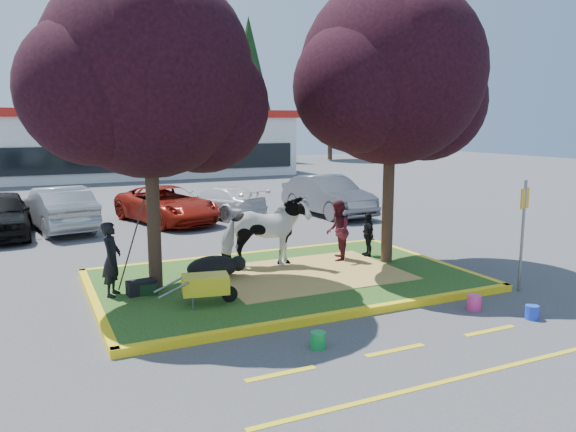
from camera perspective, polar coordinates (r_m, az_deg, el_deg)
name	(u,v)px	position (r m, az deg, el deg)	size (l,w,h in m)	color
ground	(285,283)	(12.76, -0.35, -6.82)	(90.00, 90.00, 0.00)	#424244
median_island	(285,280)	(12.74, -0.35, -6.49)	(8.00, 5.00, 0.15)	#1E4716
curb_near	(343,315)	(10.56, 5.62, -9.95)	(8.30, 0.16, 0.15)	yellow
curb_far	(244,256)	(15.04, -4.49, -4.03)	(8.30, 0.16, 0.15)	yellow
curb_left	(95,304)	(11.70, -19.01, -8.48)	(0.16, 5.30, 0.15)	yellow
curb_right	(429,261)	(14.86, 14.12, -4.46)	(0.16, 5.30, 0.15)	yellow
straw_bedding	(308,273)	(12.97, 2.07, -5.84)	(4.20, 3.00, 0.01)	tan
tree_purple_left	(149,83)	(11.76, -13.91, 13.01)	(5.06, 4.20, 6.51)	black
tree_purple_right	(393,81)	(13.91, 10.60, 13.36)	(5.30, 4.40, 6.82)	black
fire_lane_stripe_a	(281,374)	(8.39, -0.73, -15.74)	(1.10, 0.12, 0.01)	yellow
fire_lane_stripe_b	(395,350)	(9.33, 10.84, -13.24)	(1.10, 0.12, 0.01)	yellow
fire_lane_stripe_c	(490,331)	(10.56, 19.83, -10.90)	(1.10, 0.12, 0.01)	yellow
fire_lane_long	(446,381)	(8.48, 15.78, -15.85)	(6.00, 0.10, 0.01)	yellow
retail_building	(139,142)	(39.77, -14.93, 7.24)	(20.40, 8.40, 4.40)	silver
treeline	(104,71)	(49.32, -18.20, 13.84)	(46.58, 7.80, 14.63)	black
cow	(265,232)	(13.28, -2.34, -1.66)	(0.93, 2.05, 1.73)	white
calf	(213,267)	(12.61, -7.62, -5.19)	(1.19, 0.67, 0.51)	black
handler	(112,259)	(11.73, -17.49, -4.20)	(0.54, 0.36, 1.49)	black
visitor_a	(338,231)	(14.08, 5.06, -1.50)	(0.74, 0.57, 1.52)	#4A151F
visitor_b	(368,235)	(14.66, 8.12, -1.88)	(0.67, 0.28, 1.14)	black
wheelbarrow	(206,285)	(10.79, -8.35, -6.90)	(1.57, 0.67, 0.59)	black
gear_bag_dark	(141,287)	(11.80, -14.68, -7.01)	(0.56, 0.31, 0.29)	black
gear_bag_green	(147,289)	(11.77, -14.14, -7.18)	(0.43, 0.27, 0.23)	black
sign_post	(523,224)	(12.82, 22.77, -0.74)	(0.33, 0.13, 2.40)	slate
bucket_green	(318,340)	(9.22, 3.08, -12.48)	(0.25, 0.25, 0.27)	#169538
bucket_pink	(474,303)	(11.53, 18.39, -8.34)	(0.27, 0.27, 0.29)	#ED3483
bucket_blue	(532,312)	(11.39, 23.53, -8.95)	(0.24, 0.24, 0.26)	blue
car_black	(0,214)	(19.88, -27.19, 0.14)	(1.70, 4.22, 1.44)	black
car_silver	(59,208)	(20.31, -22.27, 0.73)	(1.57, 4.49, 1.48)	gray
car_red	(167,205)	(20.70, -12.20, 1.14)	(2.18, 4.72, 1.31)	maroon
car_white	(220,201)	(21.69, -6.96, 1.48)	(1.65, 4.07, 1.18)	silver
car_grey	(328,195)	(21.98, 4.07, 2.09)	(1.62, 4.65, 1.53)	#55585D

